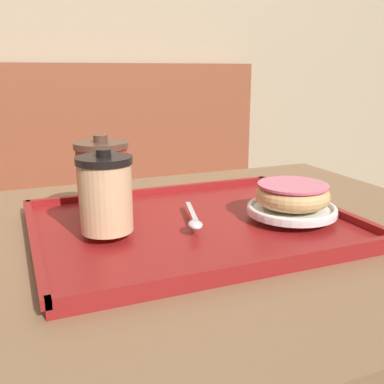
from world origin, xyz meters
TOP-DOWN VIEW (x-y plane):
  - wall_behind at (0.00, 1.10)m, footprint 8.00×0.05m
  - booth_bench at (-0.21, 0.87)m, footprint 1.72×0.44m
  - cafe_table at (0.00, 0.00)m, footprint 0.98×0.77m
  - serving_tray at (-0.00, 0.01)m, footprint 0.50×0.40m
  - coffee_cup_front at (-0.15, -0.01)m, footprint 0.08×0.08m
  - coffee_cup_rear at (-0.13, 0.10)m, footprint 0.09×0.09m
  - plate_with_chocolate_donut at (0.15, -0.04)m, footprint 0.15×0.15m
  - donut_chocolate_glazed at (0.15, -0.04)m, footprint 0.12×0.12m
  - spoon at (-0.02, -0.03)m, footprint 0.05×0.14m

SIDE VIEW (x-z plane):
  - booth_bench at x=-0.21m, z-range -0.18..0.82m
  - cafe_table at x=0.00m, z-range 0.20..0.92m
  - serving_tray at x=0.00m, z-range 0.72..0.74m
  - spoon at x=-0.02m, z-range 0.75..0.76m
  - plate_with_chocolate_donut at x=0.15m, z-range 0.75..0.76m
  - donut_chocolate_glazed at x=0.15m, z-range 0.76..0.80m
  - coffee_cup_front at x=-0.15m, z-range 0.74..0.87m
  - coffee_cup_rear at x=-0.13m, z-range 0.74..0.87m
  - wall_behind at x=0.00m, z-range 0.00..2.40m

